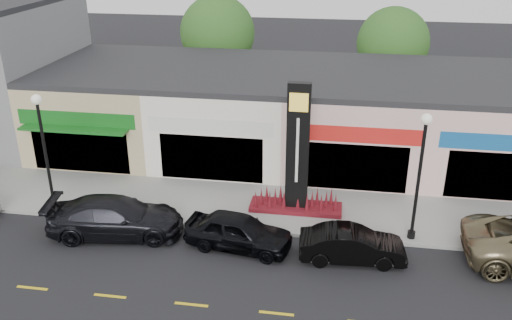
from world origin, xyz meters
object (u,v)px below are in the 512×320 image
object	(u,v)px
lamp_west_near	(43,142)
lamp_east_near	(420,165)
car_dark_sedan	(116,217)
car_black_conv	(352,245)
pylon_sign	(297,167)
car_black_sedan	(239,231)

from	to	relation	value
lamp_west_near	lamp_east_near	bearing A→B (deg)	0.00
lamp_west_near	lamp_east_near	distance (m)	16.00
lamp_east_near	car_dark_sedan	size ratio (longest dim) A/B	0.96
car_dark_sedan	lamp_east_near	bearing A→B (deg)	-91.84
car_black_conv	lamp_west_near	bearing A→B (deg)	78.31
lamp_east_near	pylon_sign	distance (m)	5.42
pylon_sign	car_black_conv	world-z (taller)	pylon_sign
lamp_east_near	pylon_sign	size ratio (longest dim) A/B	0.91
lamp_west_near	car_dark_sedan	world-z (taller)	lamp_west_near
lamp_west_near	car_black_sedan	world-z (taller)	lamp_west_near
lamp_west_near	car_black_sedan	size ratio (longest dim) A/B	1.24
pylon_sign	car_dark_sedan	size ratio (longest dim) A/B	1.06
lamp_east_near	car_black_sedan	world-z (taller)	lamp_east_near
pylon_sign	car_black_conv	xyz separation A→B (m)	(2.52, -3.53, -1.59)
car_black_conv	car_black_sedan	bearing A→B (deg)	83.56
lamp_west_near	pylon_sign	xyz separation A→B (m)	(11.00, 1.70, -1.20)
car_black_sedan	lamp_east_near	bearing A→B (deg)	-68.11
lamp_west_near	car_dark_sedan	xyz separation A→B (m)	(3.62, -1.43, -2.65)
lamp_east_near	car_black_sedan	size ratio (longest dim) A/B	1.24
car_dark_sedan	car_black_conv	xyz separation A→B (m)	(9.90, -0.40, -0.14)
car_dark_sedan	car_black_conv	size ratio (longest dim) A/B	1.37
lamp_west_near	car_dark_sedan	size ratio (longest dim) A/B	0.96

